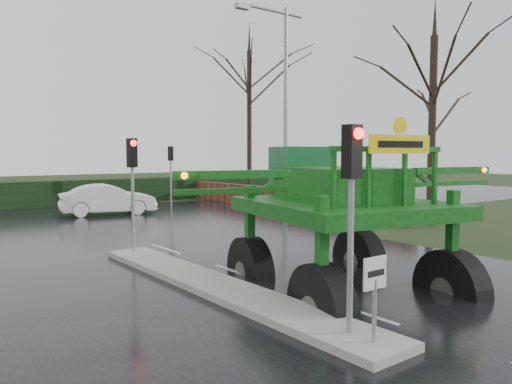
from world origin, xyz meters
TOP-DOWN VIEW (x-y plane):
  - ground at (0.00, 0.00)m, footprint 140.00×140.00m
  - road_main at (0.00, 10.00)m, footprint 14.00×80.00m
  - road_cross at (0.00, 16.00)m, footprint 80.00×12.00m
  - median_island at (-1.30, 3.00)m, footprint 1.20×10.00m
  - hedge_row at (0.00, 24.00)m, footprint 44.00×0.90m
  - brick_wall at (10.50, 16.00)m, footprint 0.40×20.00m
  - keep_left_sign at (-1.30, -1.50)m, footprint 0.50×0.07m
  - traffic_signal_near at (-1.30, -1.01)m, footprint 0.26×0.33m
  - traffic_signal_mid at (-1.30, 7.49)m, footprint 0.26×0.33m
  - traffic_signal_far at (6.50, 20.01)m, footprint 0.26×0.33m
  - street_light_right at (8.19, 12.00)m, footprint 3.85×0.30m
  - tree_right_near at (11.50, 6.00)m, footprint 5.60×5.60m
  - tree_right_far at (13.00, 21.00)m, footprint 7.00×7.00m
  - crop_sprayer at (-0.45, 0.66)m, footprint 8.34×6.01m
  - white_sedan at (1.93, 18.04)m, footprint 4.88×2.53m

SIDE VIEW (x-z plane):
  - ground at x=0.00m, z-range 0.00..0.00m
  - white_sedan at x=1.93m, z-range -0.77..0.77m
  - road_main at x=0.00m, z-range -0.01..0.01m
  - road_cross at x=0.00m, z-range 0.00..0.02m
  - median_island at x=-1.30m, z-range 0.01..0.17m
  - brick_wall at x=10.50m, z-range 0.00..1.20m
  - hedge_row at x=0.00m, z-range 0.00..1.50m
  - keep_left_sign at x=-1.30m, z-range 0.38..1.73m
  - crop_sprayer at x=-0.45m, z-range -0.13..4.62m
  - traffic_signal_near at x=-1.30m, z-range 0.83..4.35m
  - traffic_signal_mid at x=-1.30m, z-range 0.83..4.35m
  - traffic_signal_far at x=6.50m, z-range 0.83..4.35m
  - tree_right_near at x=11.50m, z-range 0.38..10.02m
  - street_light_right at x=8.19m, z-range 0.99..10.99m
  - tree_right_far at x=13.00m, z-range 0.47..12.52m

